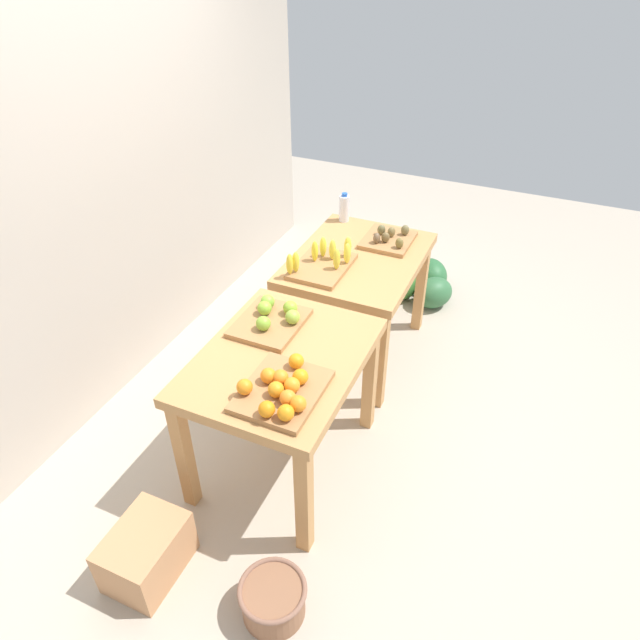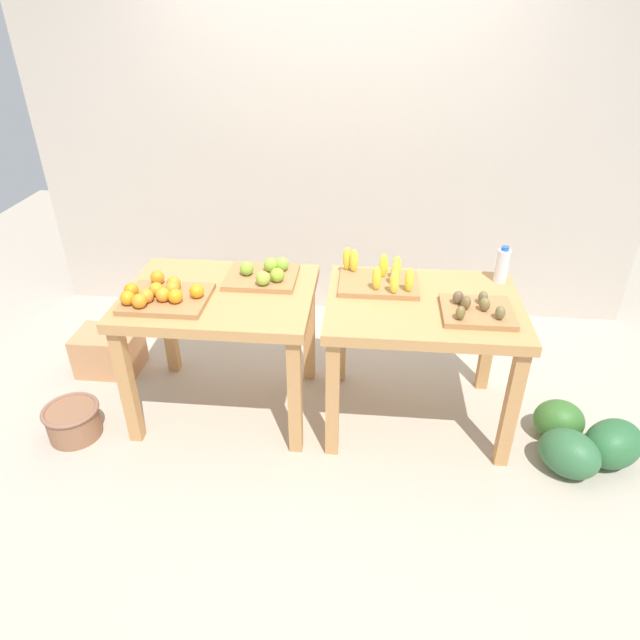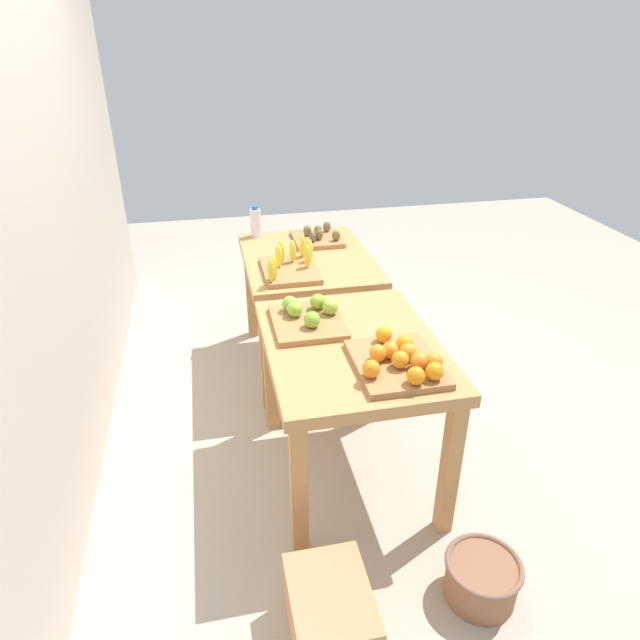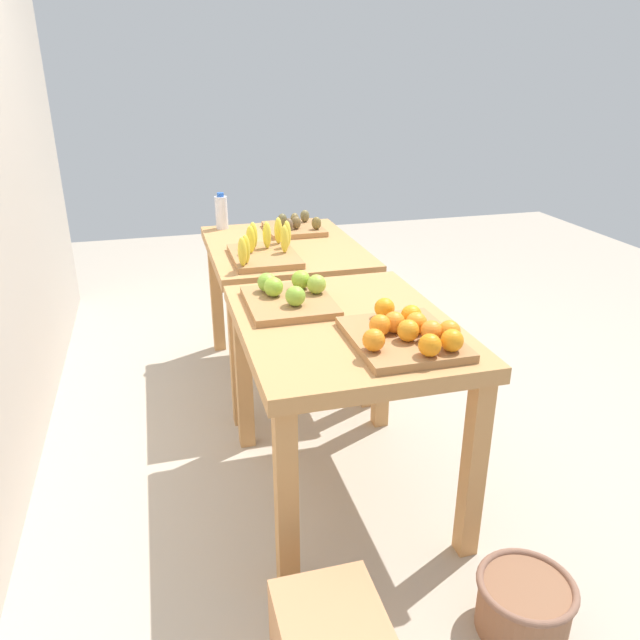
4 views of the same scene
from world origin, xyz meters
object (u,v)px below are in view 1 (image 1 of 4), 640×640
object	(u,v)px
apple_bin	(272,318)
cardboard_produce_box	(147,552)
display_table_left	(282,373)
banana_crate	(323,262)
watermelon_pile	(424,283)
kiwi_bin	(388,239)
water_bottle	(344,208)
display_table_right	(357,271)
orange_bin	(282,390)
wicker_basket	(273,599)

from	to	relation	value
apple_bin	cardboard_produce_box	xyz separation A→B (m)	(-1.11, 0.13, -0.69)
display_table_left	apple_bin	world-z (taller)	apple_bin
banana_crate	cardboard_produce_box	distance (m)	1.90
watermelon_pile	cardboard_produce_box	xyz separation A→B (m)	(-2.90, 0.57, 0.01)
banana_crate	kiwi_bin	size ratio (longest dim) A/B	1.22
banana_crate	kiwi_bin	world-z (taller)	banana_crate
apple_bin	water_bottle	size ratio (longest dim) A/B	1.88
display_table_right	orange_bin	world-z (taller)	orange_bin
display_table_right	banana_crate	world-z (taller)	banana_crate
display_table_left	kiwi_bin	size ratio (longest dim) A/B	2.89
orange_bin	banana_crate	bearing A→B (deg)	14.31
apple_bin	banana_crate	size ratio (longest dim) A/B	0.91
display_table_left	banana_crate	bearing A→B (deg)	9.66
display_table_left	kiwi_bin	distance (m)	1.39
display_table_right	water_bottle	world-z (taller)	water_bottle
wicker_basket	apple_bin	bearing A→B (deg)	26.14
display_table_left	watermelon_pile	bearing A→B (deg)	-7.64
apple_bin	water_bottle	world-z (taller)	water_bottle
cardboard_produce_box	apple_bin	bearing A→B (deg)	-6.90
apple_bin	orange_bin	bearing A→B (deg)	-147.82
water_bottle	cardboard_produce_box	size ratio (longest dim) A/B	0.53
water_bottle	watermelon_pile	distance (m)	1.04
water_bottle	wicker_basket	world-z (taller)	water_bottle
kiwi_bin	wicker_basket	distance (m)	2.32
watermelon_pile	wicker_basket	distance (m)	2.84
display_table_left	watermelon_pile	world-z (taller)	display_table_left
apple_bin	display_table_right	bearing A→B (deg)	-10.49
display_table_left	orange_bin	bearing A→B (deg)	-151.62
water_bottle	watermelon_pile	bearing A→B (deg)	-50.43
watermelon_pile	orange_bin	bearing A→B (deg)	176.76
display_table_left	banana_crate	size ratio (longest dim) A/B	2.36
water_bottle	kiwi_bin	bearing A→B (deg)	-115.24
apple_bin	banana_crate	bearing A→B (deg)	-1.36
apple_bin	wicker_basket	distance (m)	1.38
apple_bin	wicker_basket	world-z (taller)	apple_bin
orange_bin	cardboard_produce_box	bearing A→B (deg)	144.65
water_bottle	wicker_basket	bearing A→B (deg)	-165.26
display_table_right	kiwi_bin	distance (m)	0.32
apple_bin	banana_crate	world-z (taller)	banana_crate
wicker_basket	watermelon_pile	bearing A→B (deg)	1.60
apple_bin	wicker_basket	bearing A→B (deg)	-153.86
wicker_basket	display_table_right	bearing A→B (deg)	10.20
display_table_right	banana_crate	xyz separation A→B (m)	(-0.24, 0.15, 0.16)
watermelon_pile	display_table_left	bearing A→B (deg)	172.36
banana_crate	watermelon_pile	xyz separation A→B (m)	(1.14, -0.42, -0.71)
kiwi_bin	cardboard_produce_box	xyz separation A→B (m)	(-2.26, 0.42, -0.68)
apple_bin	banana_crate	distance (m)	0.66
display_table_right	kiwi_bin	world-z (taller)	kiwi_bin
banana_crate	watermelon_pile	world-z (taller)	banana_crate
orange_bin	display_table_right	bearing A→B (deg)	5.84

